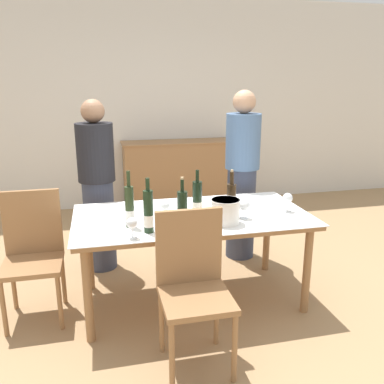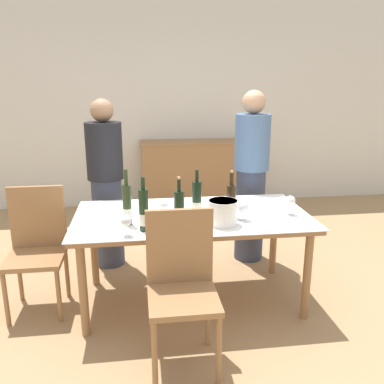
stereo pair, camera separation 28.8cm
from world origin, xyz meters
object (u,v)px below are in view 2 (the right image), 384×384
object	(u,v)px
wine_glass_1	(126,222)
wine_glass_0	(164,206)
person_guest_left	(251,178)
wine_bottle_3	(127,206)
person_host	(106,185)
dining_table	(192,223)
wine_glass_3	(290,201)
wine_bottle_0	(144,211)
wine_bottle_2	(179,209)
sideboard_cabinet	(196,174)
ice_bucket	(223,212)
wine_bottle_1	(197,200)
wine_bottle_4	(231,201)
chair_left_end	(37,242)
wine_glass_2	(244,207)
chair_near_front	(181,278)

from	to	relation	value
wine_glass_1	wine_glass_0	bearing A→B (deg)	50.74
wine_glass_1	person_guest_left	world-z (taller)	person_guest_left
wine_bottle_3	person_host	xyz separation A→B (m)	(-0.22, 0.94, -0.08)
wine_bottle_3	person_guest_left	bearing A→B (deg)	37.73
dining_table	wine_glass_3	xyz separation A→B (m)	(0.75, -0.10, 0.17)
wine_bottle_0	wine_bottle_3	size ratio (longest dim) A/B	0.94
wine_bottle_0	wine_bottle_2	world-z (taller)	wine_bottle_0
sideboard_cabinet	ice_bucket	distance (m)	2.76
wine_bottle_1	wine_bottle_0	bearing A→B (deg)	-147.07
wine_bottle_0	wine_bottle_4	world-z (taller)	wine_bottle_0
wine_bottle_0	wine_bottle_1	world-z (taller)	wine_bottle_0
wine_bottle_1	person_host	xyz separation A→B (m)	(-0.73, 0.82, -0.07)
dining_table	person_host	bearing A→B (deg)	131.80
wine_bottle_0	wine_bottle_2	size ratio (longest dim) A/B	1.08
wine_bottle_1	wine_glass_3	size ratio (longest dim) A/B	2.39
wine_bottle_2	wine_bottle_4	bearing A→B (deg)	16.94
chair_left_end	wine_bottle_1	bearing A→B (deg)	-5.91
wine_bottle_3	wine_glass_2	xyz separation A→B (m)	(0.84, -0.02, -0.04)
sideboard_cabinet	wine_glass_3	world-z (taller)	sideboard_cabinet
wine_bottle_1	wine_glass_3	distance (m)	0.72
sideboard_cabinet	wine_glass_3	size ratio (longest dim) A/B	10.27
ice_bucket	person_host	world-z (taller)	person_host
wine_bottle_3	wine_bottle_0	bearing A→B (deg)	-50.13
wine_glass_0	wine_glass_3	xyz separation A→B (m)	(0.96, -0.05, 0.01)
chair_near_front	wine_bottle_2	bearing A→B (deg)	85.46
chair_left_end	person_guest_left	bearing A→B (deg)	19.07
wine_bottle_3	wine_glass_2	bearing A→B (deg)	-1.28
wine_bottle_4	wine_glass_0	distance (m)	0.50
wine_bottle_4	chair_near_front	world-z (taller)	wine_bottle_4
wine_bottle_2	wine_glass_1	size ratio (longest dim) A/B	2.49
sideboard_cabinet	person_guest_left	size ratio (longest dim) A/B	0.93
wine_bottle_4	person_host	world-z (taller)	person_host
wine_glass_0	person_host	bearing A→B (deg)	120.17
ice_bucket	chair_left_end	size ratio (longest dim) A/B	0.23
ice_bucket	wine_bottle_1	world-z (taller)	wine_bottle_1
ice_bucket	wine_bottle_2	xyz separation A→B (m)	(-0.31, 0.03, 0.02)
dining_table	wine_bottle_4	bearing A→B (deg)	-17.99
dining_table	wine_glass_1	bearing A→B (deg)	-142.03
wine_bottle_0	wine_bottle_2	bearing A→B (deg)	18.07
wine_glass_2	wine_bottle_0	bearing A→B (deg)	-170.81
chair_left_end	chair_near_front	distance (m)	1.30
wine_glass_0	wine_bottle_3	bearing A→B (deg)	-157.36
wine_glass_0	person_guest_left	world-z (taller)	person_guest_left
sideboard_cabinet	wine_glass_3	xyz separation A→B (m)	(0.35, -2.58, 0.37)
wine_bottle_4	wine_glass_3	xyz separation A→B (m)	(0.46, -0.00, -0.02)
wine_bottle_1	chair_left_end	world-z (taller)	wine_bottle_1
ice_bucket	wine_bottle_4	xyz separation A→B (m)	(0.09, 0.15, 0.03)
dining_table	person_host	size ratio (longest dim) A/B	1.14
dining_table	wine_bottle_4	xyz separation A→B (m)	(0.28, -0.09, 0.19)
person_guest_left	wine_glass_1	bearing A→B (deg)	-136.10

